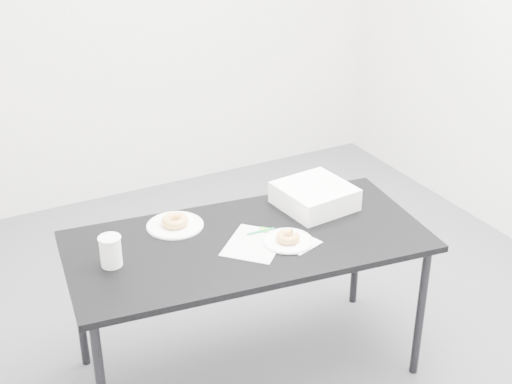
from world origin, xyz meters
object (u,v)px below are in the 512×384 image
scorecard (254,243)px  donut_far (175,221)px  plate_near (288,241)px  donut_near (288,237)px  table (248,249)px  pen (261,231)px  plate_far (175,225)px  bakery_box (315,196)px  coffee_cup (111,251)px

scorecard → donut_far: donut_far is taller
plate_near → donut_near: donut_near is taller
table → scorecard: (0.01, -0.05, 0.06)m
table → pen: size_ratio=12.47×
plate_far → bakery_box: 0.68m
scorecard → donut_near: 0.15m
table → coffee_cup: size_ratio=12.44×
plate_far → donut_far: size_ratio=2.13×
donut_near → plate_near: bearing=90.0°
plate_near → bakery_box: bakery_box is taller
plate_far → donut_far: donut_far is taller
table → donut_near: 0.20m
scorecard → donut_far: (-0.25, 0.30, 0.03)m
donut_far → donut_near: bearing=-43.5°
coffee_cup → table: bearing=-6.6°
scorecard → bakery_box: 0.46m
bakery_box → donut_near: bearing=-145.9°
donut_near → bakery_box: bearing=40.0°
donut_far → coffee_cup: size_ratio=0.91×
pen → plate_far: bearing=146.9°
table → plate_near: 0.19m
table → donut_far: donut_far is taller
plate_far → donut_near: bearing=-43.5°
table → bakery_box: 0.45m
table → bakery_box: (0.42, 0.13, 0.11)m
plate_near → donut_near: size_ratio=2.13×
table → scorecard: bearing=-76.0°
table → bakery_box: size_ratio=5.21×
donut_near → coffee_cup: size_ratio=0.78×
pen → donut_near: 0.15m
table → scorecard: scorecard is taller
plate_near → donut_far: donut_far is taller
donut_far → bakery_box: 0.68m
plate_far → coffee_cup: bearing=-152.5°
table → donut_far: size_ratio=13.65×
scorecard → table: bearing=143.3°
scorecard → bakery_box: bearing=69.5°
pen → plate_far: pen is taller
pen → donut_far: (-0.32, 0.23, 0.02)m
pen → coffee_cup: (-0.67, 0.05, 0.06)m
donut_far → bakery_box: bakery_box is taller
table → donut_far: (-0.24, 0.25, 0.08)m
coffee_cup → bakery_box: size_ratio=0.42×
plate_far → table: bearing=-46.4°
plate_near → donut_near: 0.02m
coffee_cup → scorecard: bearing=-11.4°
donut_near → coffee_cup: bearing=166.4°
pen → donut_far: size_ratio=1.10×
scorecard → plate_far: bearing=175.3°
coffee_cup → plate_near: bearing=-13.6°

